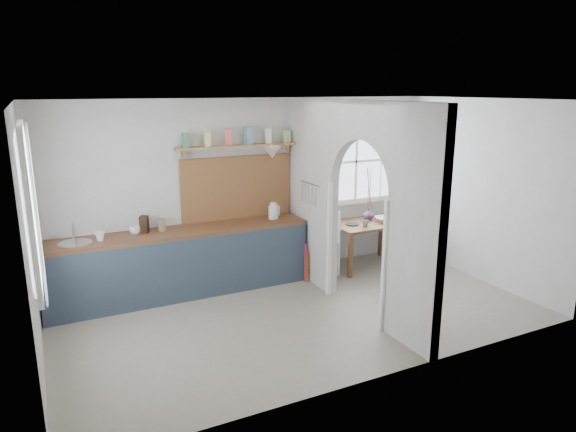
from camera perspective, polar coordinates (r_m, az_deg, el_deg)
name	(u,v)px	position (r m, az deg, el deg)	size (l,w,h in m)	color
floor	(301,314)	(6.49, 1.47, -10.86)	(5.80, 3.20, 0.01)	gray
ceiling	(303,100)	(5.89, 1.63, 12.76)	(5.80, 3.20, 0.01)	silver
walls	(302,213)	(6.06, 1.55, 0.37)	(5.81, 3.21, 2.60)	silver
partition	(349,194)	(6.42, 6.84, 2.44)	(0.12, 3.20, 2.60)	silver
kitchen_window	(28,209)	(5.30, -26.96, 0.73)	(0.10, 1.16, 1.50)	white
nook_window	(356,162)	(8.23, 7.57, 6.02)	(1.76, 0.10, 1.30)	white
counter	(182,261)	(7.10, -11.75, -4.96)	(3.50, 0.60, 0.90)	brown
sink	(75,244)	(6.76, -22.58, -2.88)	(0.40, 0.40, 0.02)	silver
backsplash	(237,188)	(7.37, -5.64, 3.17)	(1.65, 0.03, 0.90)	brown
shelf	(239,143)	(7.20, -5.52, 8.13)	(1.75, 0.20, 0.21)	#AD7E4C
pendant_lamp	(272,152)	(7.04, -1.77, 7.08)	(0.26, 0.26, 0.16)	beige
utensil_rail	(310,184)	(7.09, 2.49, 3.61)	(0.02, 0.02, 0.50)	silver
dining_table	(367,244)	(8.12, 8.73, -3.14)	(1.14, 0.76, 0.71)	brown
chair_left	(320,243)	(7.66, 3.54, -2.97)	(0.45, 0.45, 0.98)	white
chair_right	(410,233)	(8.61, 13.42, -1.88)	(0.39, 0.39, 0.85)	white
kettle	(273,211)	(7.38, -1.62, 0.61)	(0.19, 0.16, 0.23)	silver
mug_a	(100,236)	(6.73, -20.16, -2.13)	(0.12, 0.12, 0.11)	white
mug_b	(135,230)	(6.89, -16.61, -1.50)	(0.14, 0.14, 0.11)	silver
knife_block	(144,224)	(6.91, -15.68, -0.90)	(0.10, 0.14, 0.22)	black
jar	(162,225)	(6.95, -13.82, -0.96)	(0.10, 0.10, 0.16)	olive
towel_magenta	(306,263)	(7.43, 1.97, -5.28)	(0.02, 0.03, 0.59)	#B21E5B
towel_orange	(307,266)	(7.40, 2.10, -5.55)	(0.02, 0.03, 0.46)	#BD4D01
bowl	(385,219)	(8.11, 10.74, -0.35)	(0.30, 0.30, 0.07)	white
table_cup	(365,223)	(7.77, 8.57, -0.82)	(0.10, 0.10, 0.09)	#63895E
plate	(352,224)	(7.84, 7.14, -0.93)	(0.20, 0.20, 0.02)	black
vase	(368,214)	(8.17, 8.92, 0.21)	(0.17, 0.17, 0.18)	#493551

